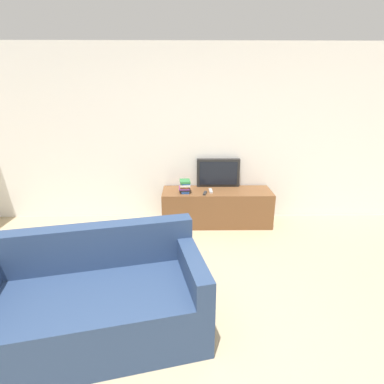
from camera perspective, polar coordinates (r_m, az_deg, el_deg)
wall_back at (r=4.60m, az=-1.83°, el=10.64°), size 9.00×0.06×2.60m
tv_stand at (r=4.58m, az=4.70°, el=-2.88°), size 1.63×0.53×0.53m
television at (r=4.64m, az=4.99°, el=3.67°), size 0.66×0.09×0.44m
couch at (r=2.72m, az=-17.82°, el=-19.57°), size 1.88×1.24×0.85m
book_stack at (r=4.37m, az=-1.35°, el=1.15°), size 0.17×0.21×0.18m
remote_on_stand at (r=4.44m, az=3.58°, el=0.25°), size 0.05×0.18×0.02m
remote_secondary at (r=4.33m, az=2.47°, el=-0.21°), size 0.07×0.15×0.02m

